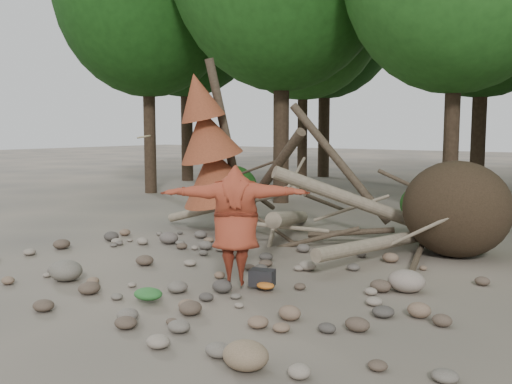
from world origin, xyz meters
The scene contains 13 objects.
ground centered at (0.00, 0.00, 0.00)m, with size 120.00×120.00×0.00m, color #514C44.
deadfall_pile centered at (2.02, 4.24, 0.95)m, with size 8.55×5.24×3.30m.
dead_conifer centered at (-3.12, 3.37, 2.11)m, with size 2.06×2.16×4.35m.
bush_left centered at (-5.50, 7.20, 0.72)m, with size 1.80×1.80×1.44m, color #184813.
bush_mid centered at (0.80, 7.80, 0.56)m, with size 1.40×1.40×1.12m, color #215B1A.
frisbee_thrower centered at (0.34, -0.18, 1.06)m, with size 3.69×1.86×2.43m.
backpack centered at (0.71, 0.06, 0.13)m, with size 0.40×0.27×0.27m, color black.
cloth_green centered at (-0.28, -1.55, 0.09)m, with size 0.47×0.39×0.17m, color #28662A.
cloth_orange centered at (0.85, -0.05, 0.06)m, with size 0.30×0.25×0.11m, color #BD6320.
boulder_front_left centered at (-2.36, -1.48, 0.18)m, with size 0.60×0.54×0.36m, color #6C665A.
boulder_front_right centered at (2.35, -2.63, 0.16)m, with size 0.53×0.47×0.32m, color #846C52.
boulder_mid_right centered at (2.71, 1.27, 0.18)m, with size 0.60×0.54×0.36m, color gray.
boulder_mid_left centered at (-3.13, 1.87, 0.14)m, with size 0.45×0.41×0.27m, color #615852.
Camera 1 is at (5.89, -7.45, 2.63)m, focal length 40.00 mm.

